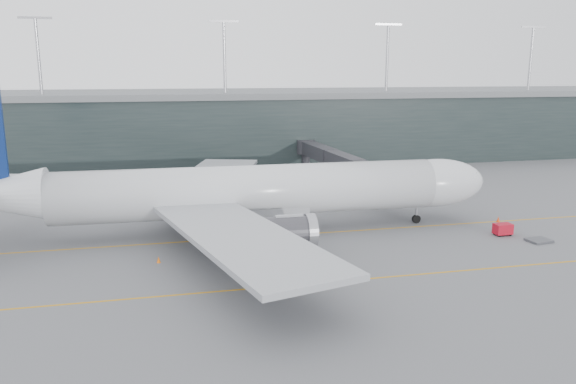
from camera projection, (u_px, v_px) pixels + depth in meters
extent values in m
plane|color=#59595E|center=(232.00, 229.00, 70.81)|extent=(320.00, 320.00, 0.00)
cube|color=#C48612|center=(236.00, 238.00, 67.00)|extent=(160.00, 0.25, 0.02)
cube|color=#C48612|center=(259.00, 288.00, 51.75)|extent=(160.00, 0.25, 0.02)
cube|color=#C48612|center=(247.00, 194.00, 90.95)|extent=(0.25, 60.00, 0.02)
cube|color=black|center=(199.00, 128.00, 124.60)|extent=(240.00, 35.00, 14.00)
cube|color=slate|center=(197.00, 94.00, 122.99)|extent=(240.00, 36.00, 1.20)
cylinder|color=#9E9EA3|center=(39.00, 58.00, 105.42)|extent=(0.60, 0.60, 14.00)
cylinder|color=#9E9EA3|center=(224.00, 58.00, 112.96)|extent=(0.60, 0.60, 14.00)
cylinder|color=#9E9EA3|center=(387.00, 59.00, 120.51)|extent=(0.60, 0.60, 14.00)
cylinder|color=#9E9EA3|center=(531.00, 60.00, 128.05)|extent=(0.60, 0.60, 14.00)
cylinder|color=silver|center=(249.00, 191.00, 68.24)|extent=(46.26, 7.03, 6.22)
ellipsoid|color=silver|center=(436.00, 183.00, 73.13)|extent=(13.17, 6.45, 6.22)
cube|color=#989BA1|center=(241.00, 210.00, 68.55)|extent=(16.14, 5.30, 2.01)
cube|color=black|center=(463.00, 174.00, 73.67)|extent=(2.26, 3.05, 0.80)
cube|color=#989BA1|center=(240.00, 236.00, 52.97)|extent=(16.25, 30.45, 0.55)
cylinder|color=#3B3A40|center=(280.00, 233.00, 60.09)|extent=(7.08, 3.63, 3.51)
cube|color=#989BA1|center=(214.00, 177.00, 82.73)|extent=(17.15, 30.47, 0.55)
cylinder|color=#3B3A40|center=(254.00, 195.00, 78.33)|extent=(7.08, 3.63, 3.51)
cylinder|color=black|center=(416.00, 219.00, 73.64)|extent=(1.11, 0.42, 1.10)
cylinder|color=#9E9EA3|center=(416.00, 213.00, 73.48)|extent=(0.30, 0.30, 2.61)
cylinder|color=black|center=(220.00, 241.00, 63.82)|extent=(1.31, 0.52, 1.30)
cylinder|color=black|center=(214.00, 219.00, 73.04)|extent=(1.31, 0.52, 1.30)
cube|color=#27272C|center=(400.00, 184.00, 75.88)|extent=(3.20, 3.54, 2.59)
cube|color=#27272C|center=(375.00, 174.00, 83.05)|extent=(3.21, 12.17, 2.31)
cube|color=#27272C|center=(344.00, 162.00, 94.29)|extent=(3.44, 12.18, 2.41)
cube|color=#27272C|center=(319.00, 152.00, 105.52)|extent=(3.67, 12.20, 2.50)
cylinder|color=#9E9EA3|center=(372.00, 192.00, 84.26)|extent=(0.46, 0.46, 3.52)
cube|color=#3B3A40|center=(372.00, 201.00, 84.57)|extent=(1.95, 1.52, 0.65)
cylinder|color=#27272C|center=(320.00, 146.00, 113.40)|extent=(3.70, 3.70, 2.78)
cylinder|color=#27272C|center=(320.00, 161.00, 114.03)|extent=(1.67, 1.67, 3.33)
cube|color=#AB0C1D|center=(503.00, 229.00, 68.14)|extent=(2.15, 1.41, 1.25)
cylinder|color=black|center=(499.00, 235.00, 67.63)|extent=(0.39, 0.16, 0.38)
cylinder|color=black|center=(510.00, 234.00, 68.00)|extent=(0.39, 0.16, 0.38)
cylinder|color=black|center=(495.00, 233.00, 68.54)|extent=(0.39, 0.16, 0.38)
cylinder|color=black|center=(505.00, 232.00, 68.91)|extent=(0.39, 0.16, 0.38)
cube|color=#3D3E43|center=(539.00, 240.00, 65.72)|extent=(2.88, 2.43, 0.26)
cube|color=#3B3A40|center=(188.00, 211.00, 79.46)|extent=(2.15, 1.88, 0.18)
cube|color=#B4B8C1|center=(187.00, 205.00, 79.29)|extent=(1.77, 1.70, 1.39)
cube|color=#273B99|center=(187.00, 200.00, 79.13)|extent=(1.82, 1.76, 0.07)
cube|color=#3B3A40|center=(194.00, 208.00, 80.95)|extent=(2.39, 2.15, 0.20)
cube|color=silver|center=(193.00, 202.00, 80.76)|extent=(1.98, 1.92, 1.48)
cube|color=#273B99|center=(193.00, 197.00, 80.60)|extent=(2.05, 1.99, 0.08)
cube|color=#3B3A40|center=(232.00, 209.00, 80.73)|extent=(2.76, 2.50, 0.23)
cube|color=silver|center=(231.00, 202.00, 80.51)|extent=(2.30, 2.24, 1.70)
cube|color=#273B99|center=(231.00, 196.00, 80.32)|extent=(2.37, 2.31, 0.09)
cone|color=#F0400D|center=(498.00, 219.00, 74.20)|extent=(0.47, 0.47, 0.75)
cone|color=#E93A0C|center=(360.00, 276.00, 53.64)|extent=(0.45, 0.45, 0.72)
cone|color=orange|center=(283.00, 204.00, 82.73)|extent=(0.42, 0.42, 0.67)
cone|color=orange|center=(159.00, 260.00, 58.49)|extent=(0.42, 0.42, 0.66)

